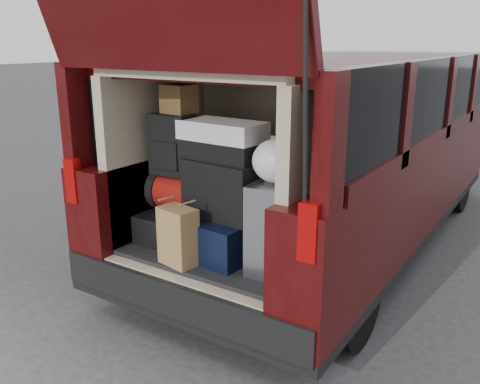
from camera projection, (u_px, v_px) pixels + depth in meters
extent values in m
plane|color=#323234|center=(210.00, 332.00, 3.46)|extent=(80.00, 80.00, 0.00)
cylinder|color=black|center=(158.00, 245.00, 4.12)|extent=(0.24, 0.64, 0.64)
cylinder|color=black|center=(349.00, 299.00, 3.26)|extent=(0.24, 0.64, 0.64)
cylinder|color=black|center=(325.00, 165.00, 6.76)|extent=(0.24, 0.64, 0.64)
cylinder|color=black|center=(456.00, 183.00, 5.90)|extent=(0.24, 0.64, 0.64)
cube|color=black|center=(334.00, 214.00, 5.05)|extent=(1.90, 4.85, 0.08)
cube|color=#3F0606|center=(266.00, 161.00, 5.33)|extent=(0.33, 4.85, 0.80)
cube|color=#3F0606|center=(419.00, 182.00, 4.51)|extent=(0.33, 4.85, 0.80)
cube|color=#3F0606|center=(342.00, 61.00, 4.63)|extent=(1.82, 4.46, 0.10)
cube|color=black|center=(254.00, 89.00, 5.09)|extent=(0.12, 4.25, 0.68)
cube|color=black|center=(436.00, 100.00, 4.17)|extent=(0.12, 4.25, 0.68)
cube|color=black|center=(181.00, 297.00, 3.11)|extent=(1.86, 0.16, 0.22)
cube|color=#990505|center=(73.00, 181.00, 3.35)|extent=(0.10, 0.06, 0.30)
cube|color=#990505|center=(309.00, 232.00, 2.45)|extent=(0.10, 0.06, 0.30)
cube|color=black|center=(232.00, 249.00, 3.53)|extent=(1.24, 1.05, 0.06)
cube|color=beige|center=(157.00, 153.00, 3.70)|extent=(0.08, 1.05, 1.15)
cube|color=beige|center=(324.00, 178.00, 3.01)|extent=(0.08, 1.05, 1.15)
cube|color=beige|center=(274.00, 150.00, 3.80)|extent=(1.34, 0.06, 1.15)
cube|color=beige|center=(232.00, 70.00, 3.18)|extent=(1.34, 1.05, 0.06)
cylinder|color=black|center=(304.00, 102.00, 2.22)|extent=(0.02, 0.90, 0.76)
cube|color=black|center=(233.00, 281.00, 3.60)|extent=(1.24, 1.05, 0.55)
cube|color=black|center=(176.00, 225.00, 3.61)|extent=(0.38, 0.51, 0.20)
cube|color=black|center=(227.00, 233.00, 3.38)|extent=(0.53, 0.63, 0.26)
cube|color=silver|center=(274.00, 227.00, 3.07)|extent=(0.27, 0.40, 0.56)
cube|color=#AF844F|center=(178.00, 236.00, 3.17)|extent=(0.26, 0.19, 0.37)
cube|color=maroon|center=(182.00, 192.00, 3.53)|extent=(0.45, 0.30, 0.28)
cube|color=black|center=(226.00, 188.00, 3.27)|extent=(0.54, 0.35, 0.37)
cube|color=black|center=(173.00, 144.00, 3.40)|extent=(0.30, 0.19, 0.41)
cube|color=white|center=(222.00, 140.00, 3.22)|extent=(0.56, 0.31, 0.24)
cube|color=brown|center=(179.00, 99.00, 3.36)|extent=(0.23, 0.19, 0.19)
ellipsoid|color=white|center=(277.00, 161.00, 2.94)|extent=(0.31, 0.29, 0.26)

